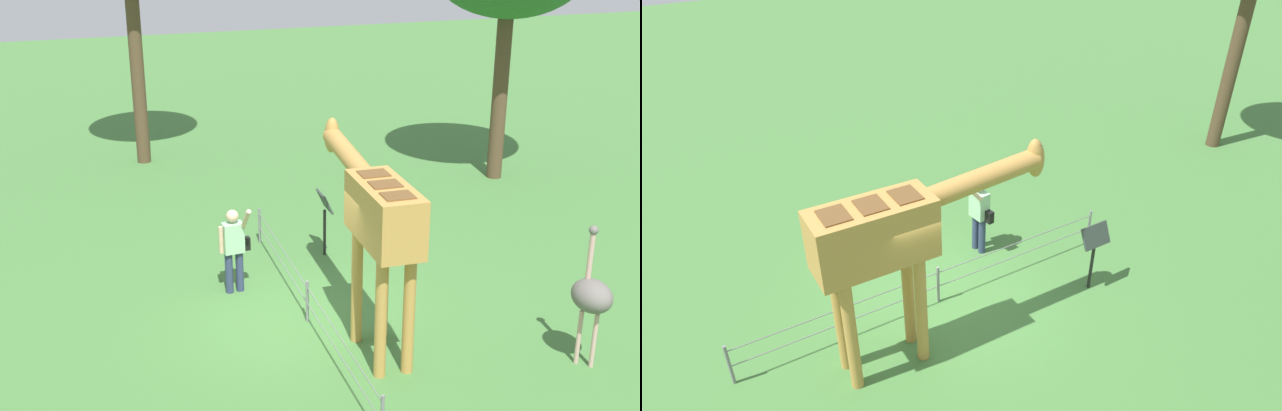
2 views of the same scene
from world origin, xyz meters
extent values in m
plane|color=#427538|center=(0.00, 0.00, 0.00)|extent=(60.00, 60.00, 0.00)
cylinder|color=#BC8942|center=(-0.84, -0.52, 0.97)|extent=(0.18, 0.18, 1.93)
cylinder|color=#BC8942|center=(-0.85, -0.96, 0.97)|extent=(0.18, 0.18, 1.93)
cylinder|color=#BC8942|center=(-1.94, -0.50, 0.97)|extent=(0.18, 0.18, 1.93)
cylinder|color=#BC8942|center=(-1.95, -0.94, 0.97)|extent=(0.18, 0.18, 1.93)
cube|color=#BC8942|center=(-1.39, -0.73, 2.38)|extent=(1.71, 0.72, 0.90)
cube|color=brown|center=(-0.89, -0.74, 2.84)|extent=(0.37, 0.45, 0.02)
cube|color=brown|center=(-1.39, -0.73, 2.84)|extent=(0.37, 0.45, 0.02)
cube|color=brown|center=(-1.89, -0.72, 2.84)|extent=(0.37, 0.45, 0.02)
cylinder|color=#BC8942|center=(0.24, -0.75, 2.75)|extent=(2.11, 0.35, 0.50)
ellipsoid|color=#BC8942|center=(1.28, -0.77, 2.84)|extent=(0.34, 0.26, 0.66)
cylinder|color=brown|center=(1.28, -0.71, 3.02)|extent=(0.05, 0.05, 0.14)
cylinder|color=brown|center=(1.28, -0.83, 3.02)|extent=(0.05, 0.05, 0.14)
cylinder|color=navy|center=(1.47, 0.90, 0.39)|extent=(0.14, 0.14, 0.78)
cylinder|color=navy|center=(1.45, 1.10, 0.39)|extent=(0.14, 0.14, 0.78)
cube|color=#93C699|center=(1.46, 1.00, 1.06)|extent=(0.28, 0.38, 0.55)
sphere|color=#D8AD8C|center=(1.46, 1.00, 1.47)|extent=(0.22, 0.22, 0.22)
cylinder|color=#D8AD8C|center=(1.20, 0.81, 1.49)|extent=(0.43, 0.12, 0.47)
cylinder|color=#D8AD8C|center=(1.43, 1.22, 1.05)|extent=(0.08, 0.08, 0.50)
cube|color=black|center=(1.53, 0.79, 0.88)|extent=(0.14, 0.21, 0.24)
cylinder|color=#CC9E93|center=(-2.49, -3.53, 0.45)|extent=(0.07, 0.07, 0.90)
cylinder|color=#CC9E93|center=(-2.65, -3.69, 0.45)|extent=(0.07, 0.07, 0.90)
ellipsoid|color=#66605B|center=(-2.57, -3.61, 1.18)|extent=(0.70, 0.56, 0.49)
cylinder|color=#CC9E93|center=(-2.42, -3.61, 1.73)|extent=(0.08, 0.08, 0.80)
sphere|color=#66605B|center=(-2.42, -3.61, 2.18)|extent=(0.14, 0.14, 0.14)
cylinder|color=brown|center=(5.84, -6.54, 2.07)|extent=(0.37, 0.37, 4.14)
cylinder|color=brown|center=(9.68, 1.76, 2.58)|extent=(0.35, 0.35, 5.16)
cylinder|color=black|center=(2.53, -1.04, 0.47)|extent=(0.06, 0.06, 0.95)
cube|color=#333D38|center=(2.53, -1.04, 1.13)|extent=(0.56, 0.21, 0.38)
cylinder|color=slate|center=(0.00, 0.06, 0.38)|extent=(0.05, 0.05, 0.75)
cylinder|color=slate|center=(3.50, 0.06, 0.38)|extent=(0.05, 0.05, 0.75)
cube|color=slate|center=(0.00, 0.06, 0.64)|extent=(7.00, 0.01, 0.01)
cube|color=slate|center=(0.00, 0.06, 0.34)|extent=(7.00, 0.01, 0.01)
camera|label=1|loc=(-12.11, 3.54, 6.91)|focal=47.31mm
camera|label=2|loc=(-3.64, -6.64, 6.60)|focal=31.44mm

